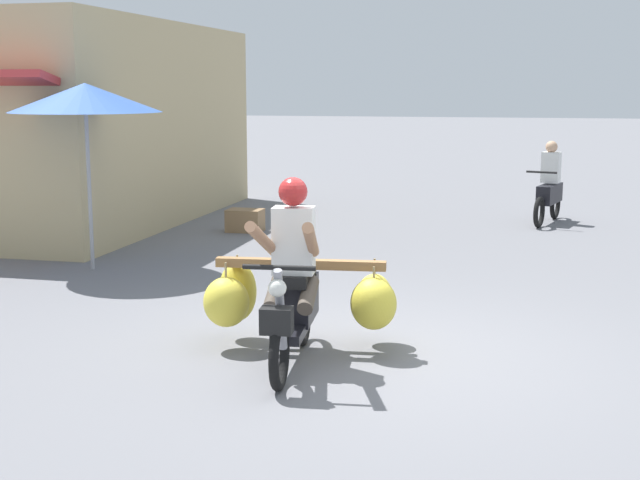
{
  "coord_description": "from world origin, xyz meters",
  "views": [
    {
      "loc": [
        1.2,
        -7.26,
        2.31
      ],
      "look_at": [
        -0.67,
        0.55,
        0.9
      ],
      "focal_mm": 49.21,
      "sensor_mm": 36.0,
      "label": 1
    }
  ],
  "objects": [
    {
      "name": "ground_plane",
      "position": [
        0.0,
        0.0,
        0.0
      ],
      "size": [
        120.0,
        120.0,
        0.0
      ],
      "primitive_type": "plane",
      "color": "slate"
    },
    {
      "name": "motorbike_main_loaded",
      "position": [
        -0.71,
        -0.15,
        0.56
      ],
      "size": [
        1.75,
        1.87,
        1.58
      ],
      "color": "black",
      "rests_on": "ground"
    },
    {
      "name": "motorbike_distant_ahead_left",
      "position": [
        1.55,
        8.1,
        0.57
      ],
      "size": [
        0.63,
        1.59,
        1.4
      ],
      "color": "black",
      "rests_on": "ground"
    },
    {
      "name": "shopfront_building",
      "position": [
        -6.64,
        6.59,
        1.68
      ],
      "size": [
        4.27,
        7.48,
        3.36
      ],
      "color": "tan",
      "rests_on": "ground"
    },
    {
      "name": "market_umbrella_near_shop",
      "position": [
        -4.19,
        2.77,
        2.17
      ],
      "size": [
        1.89,
        1.89,
        2.35
      ],
      "color": "#99999E",
      "rests_on": "ground"
    },
    {
      "name": "produce_crate",
      "position": [
        -3.22,
        6.03,
        0.18
      ],
      "size": [
        0.56,
        0.4,
        0.36
      ],
      "primitive_type": "cube",
      "color": "olive",
      "rests_on": "ground"
    }
  ]
}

